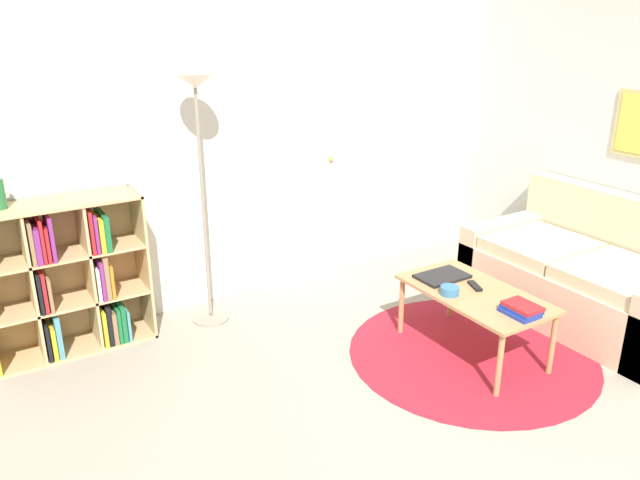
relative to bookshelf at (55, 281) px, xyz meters
The scene contains 11 objects.
wall_back 1.71m from the bookshelf, ahead, with size 7.65×0.11×2.60m.
wall_right 4.10m from the bookshelf, 17.29° to the right, with size 0.08×5.75×2.60m.
rug 2.76m from the bookshelf, 33.11° to the right, with size 1.62×1.62×0.01m.
bookshelf is the anchor object (origin of this frame).
floor_lamp 1.36m from the bookshelf, ahead, with size 0.27×0.27×1.76m.
couch 3.73m from the bookshelf, 23.56° to the right, with size 0.91×1.62×0.87m.
coffee_table 2.71m from the bookshelf, 32.50° to the right, with size 0.54×0.98×0.44m.
laptop 2.54m from the bookshelf, 27.47° to the right, with size 0.34×0.23×0.02m.
bowl 2.54m from the bookshelf, 33.38° to the right, with size 0.12×0.12×0.05m.
book_stack_on_table 2.93m from the bookshelf, 38.56° to the right, with size 0.17×0.22×0.06m.
remote 2.72m from the bookshelf, 31.02° to the right, with size 0.09×0.15×0.02m.
Camera 1 is at (-1.97, -1.46, 2.15)m, focal length 35.00 mm.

